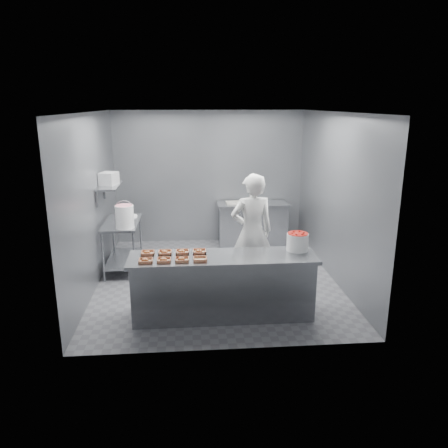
# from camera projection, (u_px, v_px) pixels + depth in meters

# --- Properties ---
(floor) EXTENTS (4.50, 4.50, 0.00)m
(floor) POSITION_uv_depth(u_px,v_px,m) (217.00, 279.00, 7.55)
(floor) COLOR #4C4C51
(floor) RESTS_ON ground
(ceiling) EXTENTS (4.50, 4.50, 0.00)m
(ceiling) POSITION_uv_depth(u_px,v_px,m) (216.00, 112.00, 6.80)
(ceiling) COLOR white
(ceiling) RESTS_ON wall_back
(wall_back) EXTENTS (4.00, 0.04, 2.80)m
(wall_back) POSITION_uv_depth(u_px,v_px,m) (209.00, 177.00, 9.34)
(wall_back) COLOR slate
(wall_back) RESTS_ON ground
(wall_left) EXTENTS (0.04, 4.50, 2.80)m
(wall_left) POSITION_uv_depth(u_px,v_px,m) (92.00, 202.00, 7.02)
(wall_left) COLOR slate
(wall_left) RESTS_ON ground
(wall_right) EXTENTS (0.04, 4.50, 2.80)m
(wall_right) POSITION_uv_depth(u_px,v_px,m) (335.00, 198.00, 7.34)
(wall_right) COLOR slate
(wall_right) RESTS_ON ground
(service_counter) EXTENTS (2.60, 0.70, 0.90)m
(service_counter) POSITION_uv_depth(u_px,v_px,m) (223.00, 286.00, 6.13)
(service_counter) COLOR slate
(service_counter) RESTS_ON ground
(prep_table) EXTENTS (0.60, 1.20, 0.90)m
(prep_table) POSITION_uv_depth(u_px,v_px,m) (123.00, 238.00, 7.84)
(prep_table) COLOR slate
(prep_table) RESTS_ON ground
(back_counter) EXTENTS (1.50, 0.60, 0.90)m
(back_counter) POSITION_uv_depth(u_px,v_px,m) (252.00, 223.00, 9.33)
(back_counter) COLOR slate
(back_counter) RESTS_ON ground
(wall_shelf) EXTENTS (0.35, 0.90, 0.03)m
(wall_shelf) POSITION_uv_depth(u_px,v_px,m) (109.00, 186.00, 7.57)
(wall_shelf) COLOR slate
(wall_shelf) RESTS_ON wall_left
(tray_0) EXTENTS (0.19, 0.18, 0.06)m
(tray_0) POSITION_uv_depth(u_px,v_px,m) (146.00, 260.00, 5.78)
(tray_0) COLOR tan
(tray_0) RESTS_ON service_counter
(tray_1) EXTENTS (0.19, 0.18, 0.06)m
(tray_1) POSITION_uv_depth(u_px,v_px,m) (164.00, 260.00, 5.80)
(tray_1) COLOR tan
(tray_1) RESTS_ON service_counter
(tray_2) EXTENTS (0.19, 0.18, 0.06)m
(tray_2) POSITION_uv_depth(u_px,v_px,m) (182.00, 259.00, 5.81)
(tray_2) COLOR tan
(tray_2) RESTS_ON service_counter
(tray_3) EXTENTS (0.19, 0.18, 0.04)m
(tray_3) POSITION_uv_depth(u_px,v_px,m) (200.00, 259.00, 5.84)
(tray_3) COLOR tan
(tray_3) RESTS_ON service_counter
(tray_4) EXTENTS (0.19, 0.18, 0.06)m
(tray_4) POSITION_uv_depth(u_px,v_px,m) (148.00, 253.00, 6.07)
(tray_4) COLOR tan
(tray_4) RESTS_ON service_counter
(tray_5) EXTENTS (0.19, 0.18, 0.06)m
(tray_5) POSITION_uv_depth(u_px,v_px,m) (165.00, 252.00, 6.09)
(tray_5) COLOR tan
(tray_5) RESTS_ON service_counter
(tray_6) EXTENTS (0.19, 0.18, 0.06)m
(tray_6) POSITION_uv_depth(u_px,v_px,m) (182.00, 252.00, 6.11)
(tray_6) COLOR tan
(tray_6) RESTS_ON service_counter
(tray_7) EXTENTS (0.19, 0.18, 0.06)m
(tray_7) POSITION_uv_depth(u_px,v_px,m) (199.00, 251.00, 6.13)
(tray_7) COLOR tan
(tray_7) RESTS_ON service_counter
(worker) EXTENTS (0.74, 0.54, 1.89)m
(worker) POSITION_uv_depth(u_px,v_px,m) (252.00, 232.00, 6.97)
(worker) COLOR silver
(worker) RESTS_ON ground
(strawberry_tub) EXTENTS (0.31, 0.31, 0.26)m
(strawberry_tub) POSITION_uv_depth(u_px,v_px,m) (298.00, 241.00, 6.21)
(strawberry_tub) COLOR white
(strawberry_tub) RESTS_ON service_counter
(glaze_bucket) EXTENTS (0.32, 0.31, 0.47)m
(glaze_bucket) POSITION_uv_depth(u_px,v_px,m) (125.00, 216.00, 7.31)
(glaze_bucket) COLOR white
(glaze_bucket) RESTS_ON prep_table
(bucket_lid) EXTENTS (0.41, 0.41, 0.02)m
(bucket_lid) POSITION_uv_depth(u_px,v_px,m) (129.00, 216.00, 8.08)
(bucket_lid) COLOR white
(bucket_lid) RESTS_ON prep_table
(rag) EXTENTS (0.15, 0.13, 0.02)m
(rag) POSITION_uv_depth(u_px,v_px,m) (124.00, 217.00, 8.04)
(rag) COLOR #CCB28C
(rag) RESTS_ON prep_table
(appliance) EXTENTS (0.33, 0.36, 0.22)m
(appliance) POSITION_uv_depth(u_px,v_px,m) (109.00, 179.00, 7.54)
(appliance) COLOR gray
(appliance) RESTS_ON wall_shelf
(paper_stack) EXTENTS (0.32, 0.25, 0.04)m
(paper_stack) POSITION_uv_depth(u_px,v_px,m) (233.00, 202.00, 9.17)
(paper_stack) COLOR silver
(paper_stack) RESTS_ON back_counter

